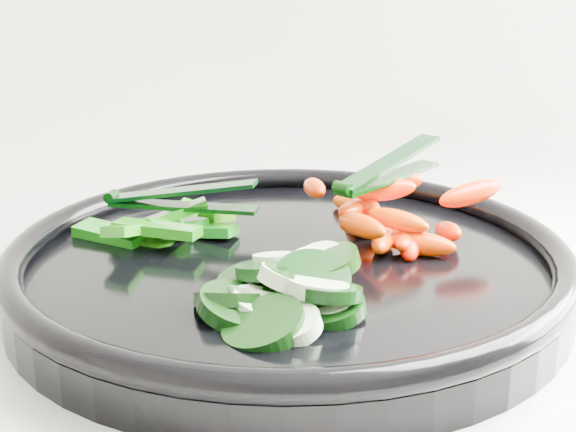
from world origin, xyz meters
name	(u,v)px	position (x,y,z in m)	size (l,w,h in m)	color
veggie_tray	(288,265)	(0.18, 1.68, 0.95)	(0.40, 0.40, 0.04)	black
cucumber_pile	(282,291)	(0.15, 1.61, 0.96)	(0.12, 0.12, 0.04)	black
carrot_pile	(388,215)	(0.26, 1.68, 0.97)	(0.13, 0.15, 0.05)	red
pepper_pile	(167,227)	(0.13, 1.76, 0.96)	(0.12, 0.10, 0.04)	#096610
tong_carrot	(387,171)	(0.27, 1.69, 1.00)	(0.11, 0.06, 0.02)	black
tong_pepper	(178,199)	(0.14, 1.76, 0.98)	(0.10, 0.08, 0.02)	black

